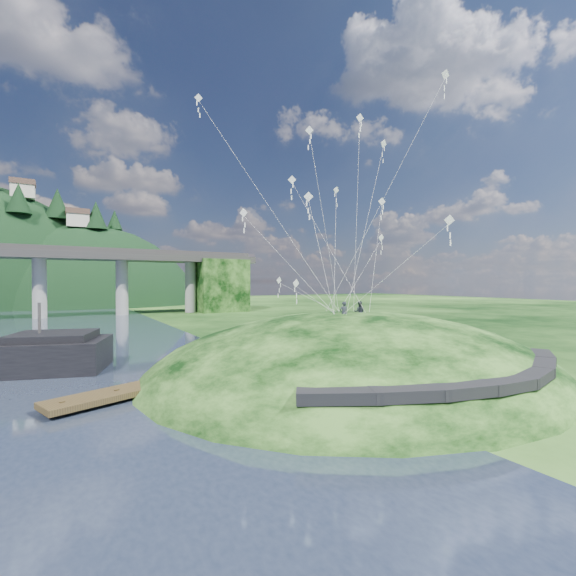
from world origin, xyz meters
TOP-DOWN VIEW (x-y plane):
  - ground at (0.00, 0.00)m, footprint 320.00×320.00m
  - grass_hill at (8.00, 2.00)m, footprint 36.00×32.00m
  - footpath at (7.46, -9.74)m, footprint 22.29×5.84m
  - wooden_dock at (-7.11, 4.70)m, footprint 14.75×7.04m
  - kite_flyers at (7.85, 1.75)m, footprint 2.85×1.11m
  - kite_swarm at (9.38, 6.25)m, footprint 20.13×17.78m

SIDE VIEW (x-z plane):
  - grass_hill at x=8.00m, z-range -8.00..5.00m
  - ground at x=0.00m, z-range 0.00..0.00m
  - wooden_dock at x=-7.11m, z-range -0.06..0.99m
  - footpath at x=7.46m, z-range 1.67..2.50m
  - kite_flyers at x=7.85m, z-range 4.96..6.90m
  - kite_swarm at x=9.38m, z-range 5.94..27.46m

